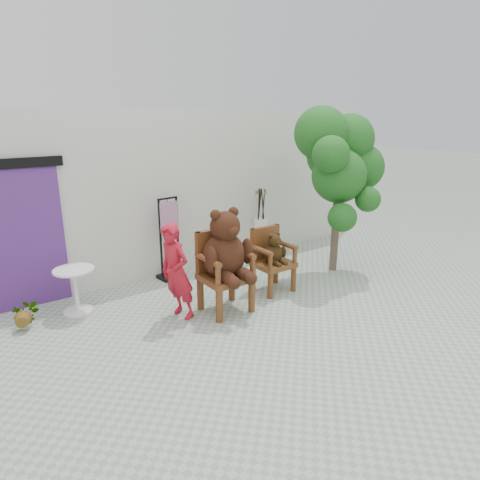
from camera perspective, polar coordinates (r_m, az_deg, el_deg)
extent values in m
plane|color=#9AA695|center=(6.65, 5.48, -9.82)|extent=(60.00, 60.00, 0.00)
cube|color=silver|center=(8.64, -8.02, 6.78)|extent=(9.00, 1.00, 3.00)
cube|color=#542777|center=(7.31, -26.97, 0.09)|extent=(1.20, 0.08, 2.20)
cube|color=black|center=(7.07, -28.14, 8.99)|extent=(1.40, 0.06, 0.15)
cylinder|color=#512A11|center=(6.30, -2.77, -8.81)|extent=(0.11, 0.11, 0.50)
cylinder|color=#512A11|center=(6.72, -5.30, -7.20)|extent=(0.11, 0.11, 0.50)
cylinder|color=#512A11|center=(6.61, 1.57, -7.51)|extent=(0.11, 0.11, 0.50)
cylinder|color=#512A11|center=(7.01, -1.11, -6.07)|extent=(0.11, 0.11, 0.50)
cube|color=#512A11|center=(6.54, -1.92, -4.99)|extent=(0.71, 0.65, 0.10)
cube|color=#512A11|center=(6.63, -3.31, -1.26)|extent=(0.68, 0.10, 0.65)
cylinder|color=#512A11|center=(6.48, -5.60, -1.75)|extent=(0.10, 0.10, 0.65)
cylinder|color=#512A11|center=(6.10, -2.93, -4.65)|extent=(0.08, 0.08, 0.30)
cylinder|color=#512A11|center=(6.26, -4.29, -2.66)|extent=(0.10, 0.62, 0.10)
cylinder|color=#512A11|center=(6.79, -1.12, -0.79)|extent=(0.10, 0.10, 0.65)
cylinder|color=#512A11|center=(6.43, 1.68, -3.48)|extent=(0.08, 0.08, 0.30)
cylinder|color=#512A11|center=(6.59, 0.27, -1.62)|extent=(0.10, 0.62, 0.10)
ellipsoid|color=black|center=(6.45, -2.13, -2.12)|extent=(0.68, 0.58, 0.71)
sphere|color=black|center=(6.29, -2.00, 1.84)|extent=(0.45, 0.45, 0.45)
ellipsoid|color=black|center=(6.15, -1.06, 1.19)|extent=(0.20, 0.16, 0.16)
sphere|color=black|center=(6.17, -3.30, 3.36)|extent=(0.16, 0.16, 0.16)
sphere|color=black|center=(6.34, -0.89, 3.75)|extent=(0.16, 0.16, 0.16)
ellipsoid|color=black|center=(6.15, -3.86, -2.59)|extent=(0.16, 0.23, 0.41)
ellipsoid|color=black|center=(6.22, -1.66, -5.13)|extent=(0.20, 0.40, 0.20)
sphere|color=black|center=(6.10, -0.81, -5.77)|extent=(0.19, 0.19, 0.19)
ellipsoid|color=black|center=(6.50, 0.94, -1.50)|extent=(0.16, 0.23, 0.41)
ellipsoid|color=black|center=(6.37, 0.52, -4.56)|extent=(0.20, 0.40, 0.20)
sphere|color=black|center=(6.27, 1.39, -5.17)|extent=(0.19, 0.19, 0.19)
cylinder|color=#512A11|center=(7.09, 4.06, -6.13)|extent=(0.09, 0.09, 0.43)
cylinder|color=#512A11|center=(7.42, 1.74, -5.01)|extent=(0.09, 0.09, 0.43)
cylinder|color=#512A11|center=(7.41, 7.14, -5.18)|extent=(0.09, 0.09, 0.43)
cylinder|color=#512A11|center=(7.73, 4.79, -4.17)|extent=(0.09, 0.09, 0.43)
cube|color=#512A11|center=(7.32, 4.48, -3.22)|extent=(0.62, 0.57, 0.08)
cube|color=#512A11|center=(7.39, 3.32, -0.33)|extent=(0.59, 0.08, 0.57)
cylinder|color=#512A11|center=(7.23, 1.67, -0.70)|extent=(0.08, 0.08, 0.57)
cylinder|color=#512A11|center=(6.93, 4.06, -2.87)|extent=(0.07, 0.07, 0.26)
cylinder|color=#512A11|center=(7.06, 2.87, -1.37)|extent=(0.08, 0.54, 0.08)
cylinder|color=#512A11|center=(7.56, 4.90, 0.02)|extent=(0.08, 0.08, 0.57)
cylinder|color=#512A11|center=(7.27, 7.32, -2.02)|extent=(0.07, 0.07, 0.26)
cylinder|color=#512A11|center=(7.39, 6.13, -0.61)|extent=(0.08, 0.54, 0.08)
ellipsoid|color=black|center=(7.26, 4.48, -1.83)|extent=(0.34, 0.29, 0.35)
sphere|color=black|center=(7.18, 4.60, -0.10)|extent=(0.22, 0.22, 0.22)
ellipsoid|color=black|center=(7.12, 5.07, -0.40)|extent=(0.10, 0.08, 0.08)
sphere|color=black|center=(7.11, 4.11, 0.54)|extent=(0.08, 0.08, 0.08)
sphere|color=black|center=(7.21, 5.07, 0.74)|extent=(0.08, 0.08, 0.08)
ellipsoid|color=black|center=(7.10, 3.88, -2.03)|extent=(0.08, 0.11, 0.20)
ellipsoid|color=black|center=(7.15, 4.80, -3.13)|extent=(0.10, 0.20, 0.10)
sphere|color=black|center=(7.09, 5.21, -3.39)|extent=(0.10, 0.10, 0.10)
ellipsoid|color=black|center=(7.30, 5.81, -1.55)|extent=(0.08, 0.11, 0.20)
ellipsoid|color=black|center=(7.24, 5.67, -2.90)|extent=(0.10, 0.20, 0.10)
sphere|color=black|center=(7.19, 6.09, -3.15)|extent=(0.10, 0.10, 0.10)
imported|color=#B11526|center=(6.27, -8.45, -4.25)|extent=(0.47, 0.60, 1.47)
cylinder|color=white|center=(6.89, -21.31, -3.74)|extent=(0.60, 0.60, 0.03)
cylinder|color=white|center=(7.01, -21.02, -6.35)|extent=(0.06, 0.06, 0.68)
cylinder|color=white|center=(7.14, -20.74, -8.83)|extent=(0.44, 0.44, 0.03)
cube|color=black|center=(7.78, -10.53, -0.12)|extent=(0.03, 0.03, 1.50)
cube|color=black|center=(7.96, -8.31, 0.37)|extent=(0.03, 0.03, 1.50)
cube|color=black|center=(7.69, -9.67, 5.50)|extent=(0.40, 0.07, 0.03)
cube|color=black|center=(8.10, -9.17, -4.76)|extent=(0.48, 0.39, 0.06)
cube|color=#B0799E|center=(7.75, -9.51, 3.17)|extent=(0.36, 0.07, 0.52)
cylinder|color=black|center=(7.70, -9.66, 5.28)|extent=(0.01, 0.01, 0.08)
cylinder|color=white|center=(9.06, 2.78, 0.51)|extent=(0.32, 0.32, 0.03)
cylinder|color=white|center=(9.24, 2.84, -0.60)|extent=(0.03, 0.03, 0.44)
cylinder|color=white|center=(9.14, 2.01, -0.79)|extent=(0.03, 0.03, 0.44)
cylinder|color=white|center=(9.01, 2.68, -1.05)|extent=(0.03, 0.03, 0.44)
cylinder|color=white|center=(9.12, 3.51, -0.86)|extent=(0.03, 0.03, 0.44)
cylinder|color=black|center=(8.92, 2.51, 4.32)|extent=(0.10, 0.10, 0.80)
cylinder|color=olive|center=(8.86, 2.26, 6.35)|extent=(0.04, 0.04, 0.08)
cylinder|color=black|center=(8.92, 2.52, 4.32)|extent=(0.15, 0.13, 0.79)
cylinder|color=olive|center=(8.87, 2.15, 6.37)|extent=(0.05, 0.05, 0.08)
cylinder|color=black|center=(8.88, 3.07, 4.26)|extent=(0.12, 0.04, 0.80)
cylinder|color=olive|center=(8.79, 3.28, 6.26)|extent=(0.04, 0.04, 0.07)
cylinder|color=black|center=(8.95, 2.61, 4.36)|extent=(0.12, 0.03, 0.80)
cylinder|color=olive|center=(8.91, 2.48, 6.41)|extent=(0.04, 0.04, 0.07)
cylinder|color=black|center=(8.93, 3.13, 4.33)|extent=(0.06, 0.14, 0.80)
cylinder|color=olive|center=(8.89, 3.43, 6.37)|extent=(0.04, 0.05, 0.08)
cylinder|color=black|center=(8.93, 3.13, 4.33)|extent=(0.05, 0.12, 0.80)
cylinder|color=olive|center=(8.88, 3.39, 6.36)|extent=(0.04, 0.04, 0.08)
cylinder|color=#413527|center=(8.25, 12.79, 4.52)|extent=(0.15, 0.15, 2.56)
sphere|color=#113F14|center=(8.28, 11.99, 10.92)|extent=(0.89, 0.89, 0.89)
sphere|color=#113F14|center=(8.57, 13.08, 13.52)|extent=(0.66, 0.66, 0.66)
sphere|color=#113F14|center=(7.96, 13.07, 8.34)|extent=(0.98, 0.98, 0.98)
sphere|color=#113F14|center=(8.36, 14.37, 12.92)|extent=(0.92, 0.92, 0.92)
sphere|color=#113F14|center=(7.54, 12.01, 11.10)|extent=(0.64, 0.64, 0.64)
sphere|color=#113F14|center=(8.07, 10.76, 13.80)|extent=(0.98, 0.98, 0.98)
sphere|color=#113F14|center=(8.49, 15.76, 9.33)|extent=(0.89, 0.89, 0.89)
sphere|color=#113F14|center=(7.71, 13.47, 2.94)|extent=(0.51, 0.51, 0.51)
sphere|color=#113F14|center=(8.02, 16.68, 5.22)|extent=(0.46, 0.46, 0.46)
imported|color=#113F14|center=(6.89, -26.78, -8.86)|extent=(0.43, 0.40, 0.40)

